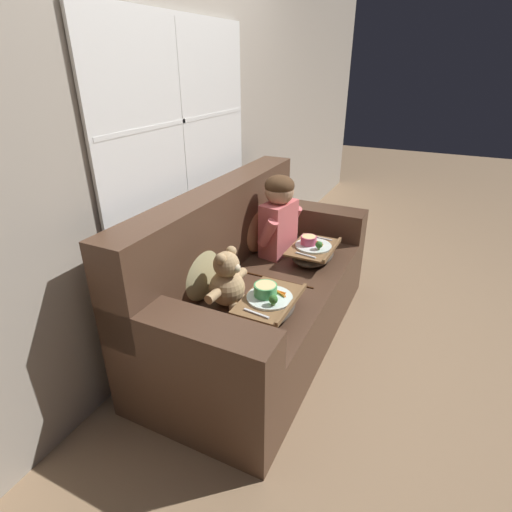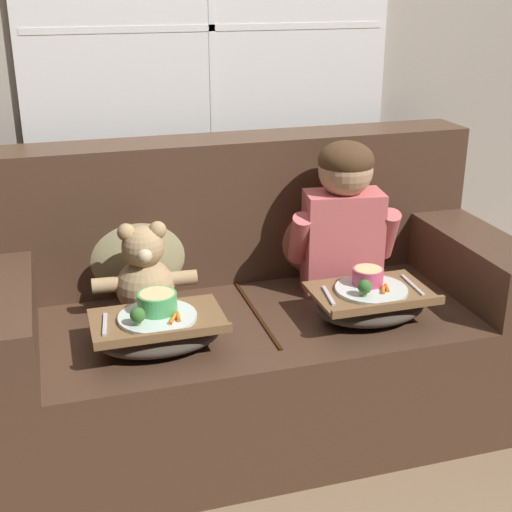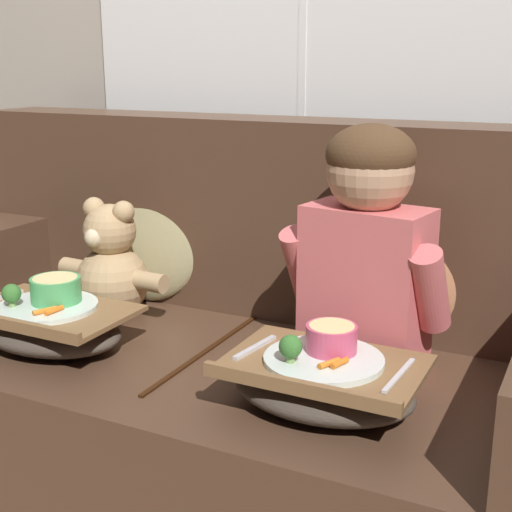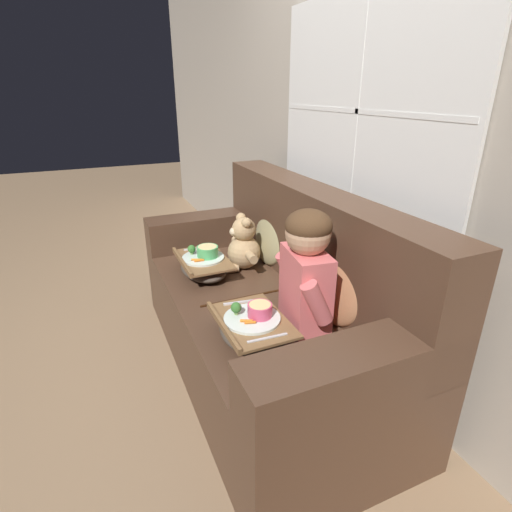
# 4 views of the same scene
# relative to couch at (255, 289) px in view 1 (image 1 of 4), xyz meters

# --- Properties ---
(ground_plane) EXTENTS (14.00, 14.00, 0.00)m
(ground_plane) POSITION_rel_couch_xyz_m (0.00, -0.07, -0.36)
(ground_plane) COLOR #8E7051
(wall_back_with_window) EXTENTS (8.00, 0.08, 2.60)m
(wall_back_with_window) POSITION_rel_couch_xyz_m (0.00, 0.51, 0.94)
(wall_back_with_window) COLOR #A89E8E
(wall_back_with_window) RESTS_ON ground_plane
(couch) EXTENTS (1.89, 0.87, 1.00)m
(couch) POSITION_rel_couch_xyz_m (0.00, 0.00, 0.00)
(couch) COLOR #4C3323
(couch) RESTS_ON ground_plane
(throw_pillow_behind_child) EXTENTS (0.40, 0.19, 0.41)m
(throw_pillow_behind_child) POSITION_rel_couch_xyz_m (0.36, 0.18, 0.29)
(throw_pillow_behind_child) COLOR #B2754C
(throw_pillow_behind_child) RESTS_ON couch
(throw_pillow_behind_teddy) EXTENTS (0.38, 0.18, 0.40)m
(throw_pillow_behind_teddy) POSITION_rel_couch_xyz_m (-0.36, 0.18, 0.29)
(throw_pillow_behind_teddy) COLOR tan
(throw_pillow_behind_teddy) RESTS_ON couch
(child_figure) EXTENTS (0.41, 0.22, 0.56)m
(child_figure) POSITION_rel_couch_xyz_m (0.36, -0.01, 0.41)
(child_figure) COLOR #DB6666
(child_figure) RESTS_ON couch
(teddy_bear) EXTENTS (0.36, 0.25, 0.33)m
(teddy_bear) POSITION_rel_couch_xyz_m (-0.36, -0.01, 0.24)
(teddy_bear) COLOR tan
(teddy_bear) RESTS_ON couch
(lap_tray_child) EXTENTS (0.40, 0.28, 0.17)m
(lap_tray_child) POSITION_rel_couch_xyz_m (0.36, -0.26, 0.16)
(lap_tray_child) COLOR #473D33
(lap_tray_child) RESTS_ON child_figure
(lap_tray_teddy) EXTENTS (0.41, 0.27, 0.18)m
(lap_tray_teddy) POSITION_rel_couch_xyz_m (-0.36, -0.26, 0.16)
(lap_tray_teddy) COLOR #473D33
(lap_tray_teddy) RESTS_ON teddy_bear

